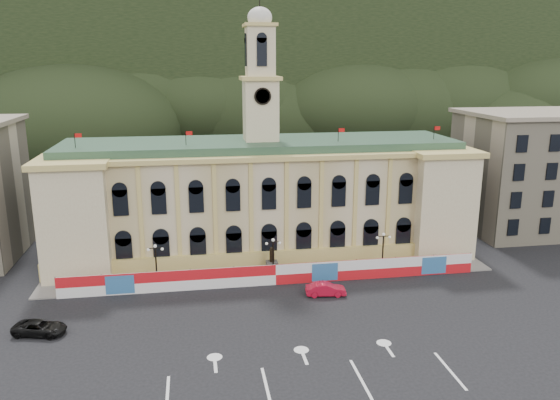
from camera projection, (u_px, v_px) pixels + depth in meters
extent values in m
plane|color=black|center=(300.00, 347.00, 50.99)|extent=(260.00, 260.00, 0.00)
cube|color=black|center=(219.00, 75.00, 169.94)|extent=(230.00, 70.00, 44.00)
cube|color=#595651|center=(346.00, 47.00, 154.29)|extent=(22.00, 8.00, 14.00)
cube|color=#595651|center=(36.00, 61.00, 140.43)|extent=(16.00, 7.00, 10.00)
cube|color=beige|center=(261.00, 201.00, 76.05)|extent=(55.00, 15.00, 14.00)
cube|color=tan|center=(269.00, 260.00, 70.02)|extent=(56.00, 0.80, 2.40)
cube|color=tan|center=(261.00, 150.00, 74.26)|extent=(56.20, 16.20, 0.60)
cube|color=#31523B|center=(261.00, 144.00, 74.09)|extent=(53.00, 13.00, 1.20)
cube|color=beige|center=(85.00, 210.00, 71.44)|extent=(8.00, 17.00, 14.00)
cube|color=beige|center=(423.00, 197.00, 78.76)|extent=(8.00, 17.00, 14.00)
cube|color=beige|center=(261.00, 110.00, 72.95)|extent=(4.40, 4.40, 8.00)
cube|color=tan|center=(260.00, 78.00, 71.92)|extent=(5.20, 5.20, 0.50)
cube|color=beige|center=(260.00, 52.00, 71.11)|extent=(3.60, 3.60, 6.50)
cube|color=tan|center=(260.00, 25.00, 70.27)|extent=(4.20, 4.20, 0.40)
cylinder|color=black|center=(263.00, 96.00, 70.26)|extent=(2.20, 0.20, 2.20)
ellipsoid|color=silver|center=(260.00, 18.00, 70.05)|extent=(3.20, 3.20, 2.72)
cube|color=#BDB092|center=(532.00, 173.00, 85.13)|extent=(20.00, 16.00, 18.00)
cube|color=gray|center=(539.00, 113.00, 82.84)|extent=(21.00, 17.00, 0.60)
cube|color=red|center=(276.00, 275.00, 65.03)|extent=(50.00, 0.25, 2.50)
cube|color=#2F669E|center=(120.00, 285.00, 62.10)|extent=(3.20, 0.05, 2.20)
cube|color=#2F669E|center=(325.00, 272.00, 65.84)|extent=(3.20, 0.05, 2.20)
cube|color=#2F669E|center=(434.00, 265.00, 68.02)|extent=(3.20, 0.05, 2.20)
cube|color=slate|center=(272.00, 275.00, 67.95)|extent=(56.00, 5.50, 0.16)
cube|color=#595651|center=(272.00, 268.00, 67.99)|extent=(1.40, 1.40, 1.80)
cylinder|color=black|center=(272.00, 256.00, 67.57)|extent=(0.60, 0.60, 1.60)
sphere|color=black|center=(272.00, 249.00, 67.35)|extent=(0.44, 0.44, 0.44)
cylinder|color=black|center=(157.00, 284.00, 65.04)|extent=(0.44, 0.44, 0.30)
cylinder|color=black|center=(156.00, 267.00, 64.48)|extent=(0.18, 0.18, 4.80)
cube|color=black|center=(155.00, 248.00, 63.92)|extent=(1.60, 0.08, 0.08)
sphere|color=silver|center=(148.00, 250.00, 63.83)|extent=(0.36, 0.36, 0.36)
sphere|color=silver|center=(162.00, 249.00, 64.08)|extent=(0.36, 0.36, 0.36)
sphere|color=silver|center=(155.00, 246.00, 63.86)|extent=(0.40, 0.40, 0.40)
cylinder|color=black|center=(273.00, 277.00, 67.22)|extent=(0.44, 0.44, 0.30)
cylinder|color=black|center=(273.00, 260.00, 66.66)|extent=(0.18, 0.18, 4.80)
cube|color=black|center=(273.00, 242.00, 66.10)|extent=(1.60, 0.08, 0.08)
sphere|color=silver|center=(267.00, 244.00, 66.01)|extent=(0.36, 0.36, 0.36)
sphere|color=silver|center=(280.00, 243.00, 66.26)|extent=(0.36, 0.36, 0.36)
sphere|color=silver|center=(273.00, 240.00, 66.04)|extent=(0.40, 0.40, 0.40)
cylinder|color=black|center=(382.00, 270.00, 69.40)|extent=(0.44, 0.44, 0.30)
cylinder|color=black|center=(383.00, 254.00, 68.85)|extent=(0.18, 0.18, 4.80)
cube|color=black|center=(384.00, 236.00, 68.28)|extent=(1.60, 0.08, 0.08)
sphere|color=silver|center=(377.00, 238.00, 68.19)|extent=(0.36, 0.36, 0.36)
sphere|color=silver|center=(390.00, 237.00, 68.44)|extent=(0.36, 0.36, 0.36)
sphere|color=silver|center=(384.00, 234.00, 68.22)|extent=(0.40, 0.40, 0.40)
imported|color=#B50C25|center=(326.00, 289.00, 62.12)|extent=(2.55, 4.89, 1.50)
imported|color=black|center=(40.00, 328.00, 53.22)|extent=(4.65, 6.16, 1.42)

